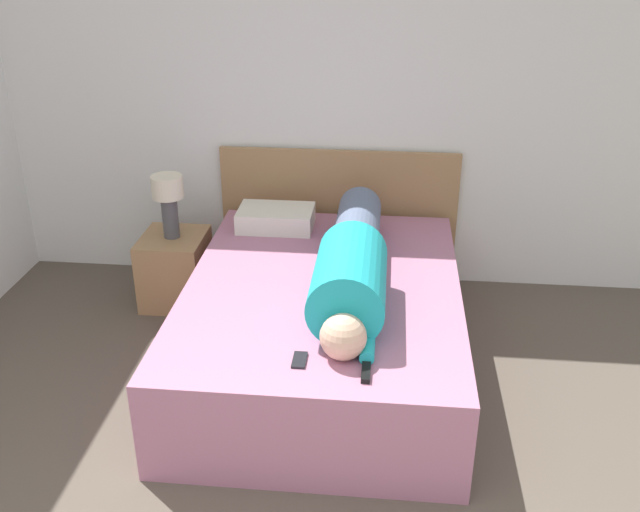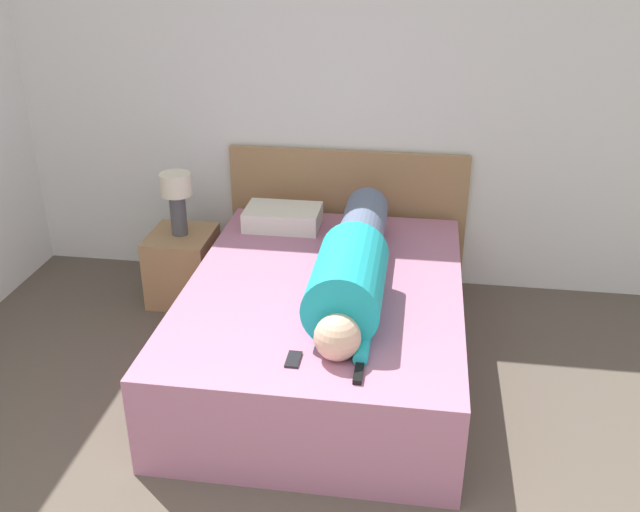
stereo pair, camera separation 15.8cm
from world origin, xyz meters
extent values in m
cube|color=white|center=(0.00, 3.76, 1.30)|extent=(5.50, 0.06, 2.60)
cube|color=#B2708E|center=(0.16, 2.55, 0.27)|extent=(1.53, 2.09, 0.54)
cube|color=#A37A51|center=(0.16, 3.69, 0.48)|extent=(1.65, 0.04, 0.97)
cube|color=#A37A51|center=(-0.91, 3.24, 0.24)|extent=(0.42, 0.46, 0.48)
cylinder|color=#4C4C51|center=(-0.91, 3.24, 0.62)|extent=(0.11, 0.11, 0.28)
cylinder|color=beige|center=(-0.91, 3.24, 0.83)|extent=(0.20, 0.20, 0.15)
sphere|color=#DBB293|center=(0.33, 1.83, 0.65)|extent=(0.22, 0.22, 0.22)
cylinder|color=#1EADB7|center=(0.33, 2.25, 0.73)|extent=(0.38, 0.69, 0.38)
cylinder|color=slate|center=(0.33, 3.00, 0.68)|extent=(0.27, 0.82, 0.27)
cylinder|color=#1EADB7|center=(0.44, 1.88, 0.57)|extent=(0.07, 0.22, 0.07)
cube|color=silver|center=(-0.23, 3.32, 0.60)|extent=(0.49, 0.32, 0.13)
cube|color=black|center=(0.44, 1.71, 0.55)|extent=(0.04, 0.15, 0.02)
cube|color=black|center=(0.13, 1.78, 0.54)|extent=(0.06, 0.13, 0.01)
camera|label=1|loc=(0.50, -0.96, 2.41)|focal=40.00mm
camera|label=2|loc=(0.66, -0.94, 2.41)|focal=40.00mm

